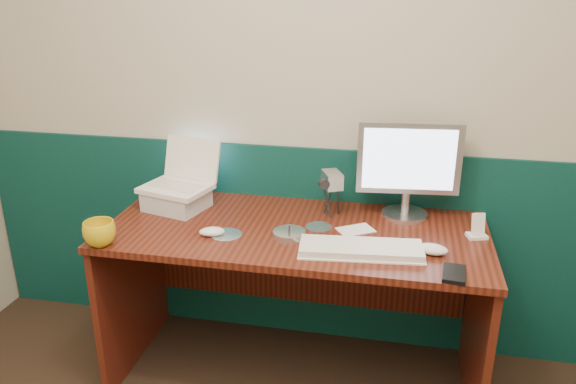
% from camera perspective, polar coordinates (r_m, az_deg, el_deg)
% --- Properties ---
extents(back_wall, '(3.50, 0.04, 2.50)m').
position_cam_1_polar(back_wall, '(2.56, 3.31, 9.88)').
color(back_wall, '#B9B19D').
rests_on(back_wall, ground).
extents(wainscot, '(3.48, 0.02, 1.00)m').
position_cam_1_polar(wainscot, '(2.79, 2.96, -5.49)').
color(wainscot, '#072E2F').
rests_on(wainscot, ground).
extents(desk, '(1.60, 0.70, 0.75)m').
position_cam_1_polar(desk, '(2.55, 0.69, -11.43)').
color(desk, '#37150A').
rests_on(desk, ground).
extents(laptop_riser, '(0.30, 0.27, 0.09)m').
position_cam_1_polar(laptop_riser, '(2.61, -11.25, -0.75)').
color(laptop_riser, silver).
rests_on(laptop_riser, desk).
extents(laptop, '(0.34, 0.29, 0.24)m').
position_cam_1_polar(laptop, '(2.55, -11.51, 2.68)').
color(laptop, white).
rests_on(laptop, laptop_riser).
extents(monitor, '(0.45, 0.17, 0.44)m').
position_cam_1_polar(monitor, '(2.47, 12.10, 2.27)').
color(monitor, silver).
rests_on(monitor, desk).
extents(keyboard, '(0.48, 0.20, 0.03)m').
position_cam_1_polar(keyboard, '(2.18, 7.42, -5.83)').
color(keyboard, white).
rests_on(keyboard, desk).
extents(mouse_right, '(0.13, 0.09, 0.04)m').
position_cam_1_polar(mouse_right, '(2.22, 14.44, -5.65)').
color(mouse_right, white).
rests_on(mouse_right, desk).
extents(mouse_left, '(0.12, 0.09, 0.03)m').
position_cam_1_polar(mouse_left, '(2.32, -7.74, -4.00)').
color(mouse_left, white).
rests_on(mouse_left, desk).
extents(mug, '(0.16, 0.16, 0.10)m').
position_cam_1_polar(mug, '(2.33, -18.60, -4.00)').
color(mug, gold).
rests_on(mug, desk).
extents(camcorder, '(0.14, 0.16, 0.21)m').
position_cam_1_polar(camcorder, '(2.47, 4.46, -0.10)').
color(camcorder, '#BCBBC1').
rests_on(camcorder, desk).
extents(cd_spindle, '(0.13, 0.13, 0.03)m').
position_cam_1_polar(cd_spindle, '(2.28, 0.13, -4.32)').
color(cd_spindle, '#B6BBC8').
rests_on(cd_spindle, desk).
extents(cd_loose_a, '(0.13, 0.13, 0.00)m').
position_cam_1_polar(cd_loose_a, '(2.33, -6.30, -4.30)').
color(cd_loose_a, '#ADB6BD').
rests_on(cd_loose_a, desk).
extents(cd_loose_b, '(0.11, 0.11, 0.00)m').
position_cam_1_polar(cd_loose_b, '(2.39, 3.15, -3.54)').
color(cd_loose_b, silver).
rests_on(cd_loose_b, desk).
extents(pen, '(0.12, 0.05, 0.01)m').
position_cam_1_polar(pen, '(2.30, 10.31, -4.73)').
color(pen, black).
rests_on(pen, desk).
extents(papers, '(0.18, 0.16, 0.00)m').
position_cam_1_polar(papers, '(2.37, 6.88, -3.85)').
color(papers, silver).
rests_on(papers, desk).
extents(dock, '(0.09, 0.08, 0.01)m').
position_cam_1_polar(dock, '(2.41, 18.63, -4.25)').
color(dock, white).
rests_on(dock, desk).
extents(music_player, '(0.06, 0.04, 0.09)m').
position_cam_1_polar(music_player, '(2.39, 18.77, -3.11)').
color(music_player, white).
rests_on(music_player, dock).
extents(pda, '(0.09, 0.14, 0.02)m').
position_cam_1_polar(pda, '(2.09, 16.53, -7.97)').
color(pda, black).
rests_on(pda, desk).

